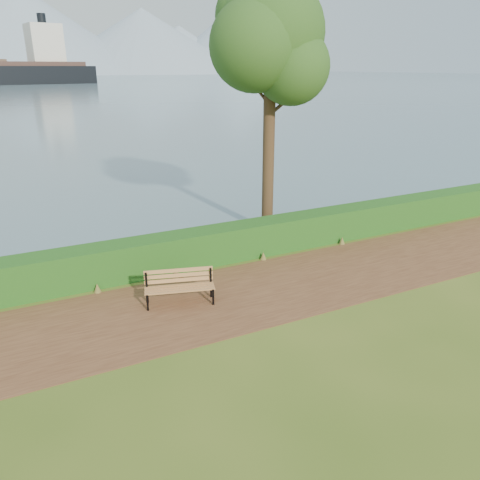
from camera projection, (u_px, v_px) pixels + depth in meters
ground at (247, 300)px, 11.46m from camera, size 140.00×140.00×0.00m
path at (241, 295)px, 11.71m from camera, size 40.00×3.40×0.01m
hedge at (206, 247)px, 13.47m from camera, size 32.00×0.85×1.00m
water at (5, 78)px, 229.62m from camera, size 700.00×510.00×0.00m
bench at (179, 284)px, 11.19m from camera, size 1.72×0.91×0.83m
tree at (271, 40)px, 14.12m from camera, size 4.12×3.43×8.25m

